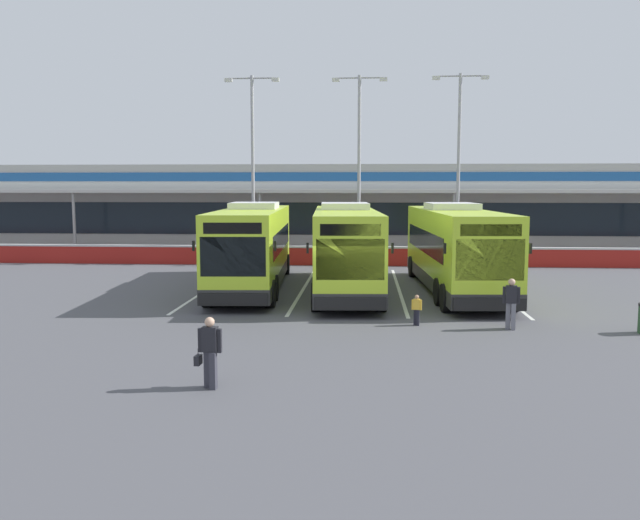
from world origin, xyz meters
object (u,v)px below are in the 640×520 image
object	(u,v)px
coach_bus_centre	(455,250)
pedestrian_child	(417,309)
pedestrian_with_handbag	(209,351)
lamp_post_centre	(359,156)
lamp_post_west	(253,156)
coach_bus_leftmost	(252,248)
coach_bus_left_centre	(345,250)
pedestrian_in_dark_coat	(511,302)
lamp_post_east	(459,156)

from	to	relation	value
coach_bus_centre	pedestrian_child	world-z (taller)	coach_bus_centre
pedestrian_with_handbag	lamp_post_centre	distance (m)	26.15
pedestrian_child	lamp_post_west	distance (m)	20.74
pedestrian_with_handbag	pedestrian_child	bearing A→B (deg)	53.81
lamp_post_centre	pedestrian_child	bearing A→B (deg)	-83.54
coach_bus_leftmost	pedestrian_with_handbag	world-z (taller)	coach_bus_leftmost
coach_bus_left_centre	pedestrian_in_dark_coat	xyz separation A→B (m)	(5.46, -7.23, -0.91)
lamp_post_west	pedestrian_with_handbag	bearing A→B (deg)	-82.52
pedestrian_with_handbag	lamp_post_centre	size ratio (longest dim) A/B	0.15
pedestrian_child	lamp_post_centre	world-z (taller)	lamp_post_centre
pedestrian_in_dark_coat	pedestrian_child	bearing A→B (deg)	172.55
pedestrian_with_handbag	lamp_post_west	bearing A→B (deg)	97.48
coach_bus_left_centre	lamp_post_west	distance (m)	13.44
coach_bus_left_centre	pedestrian_with_handbag	xyz separation A→B (m)	(-2.61, -13.87, -0.93)
lamp_post_centre	coach_bus_centre	bearing A→B (deg)	-69.52
pedestrian_with_handbag	pedestrian_in_dark_coat	bearing A→B (deg)	39.48
coach_bus_centre	lamp_post_centre	size ratio (longest dim) A/B	1.12
coach_bus_left_centre	pedestrian_child	world-z (taller)	coach_bus_left_centre
lamp_post_west	lamp_post_east	distance (m)	12.18
coach_bus_leftmost	lamp_post_east	distance (m)	15.59
coach_bus_left_centre	pedestrian_with_handbag	distance (m)	14.15
lamp_post_centre	coach_bus_left_centre	bearing A→B (deg)	-92.25
pedestrian_in_dark_coat	lamp_post_centre	world-z (taller)	lamp_post_centre
pedestrian_in_dark_coat	lamp_post_west	xyz separation A→B (m)	(-11.36, 18.44, 5.42)
coach_bus_centre	lamp_post_west	size ratio (longest dim) A/B	1.12
pedestrian_child	coach_bus_leftmost	bearing A→B (deg)	131.97
coach_bus_leftmost	lamp_post_west	bearing A→B (deg)	99.46
lamp_post_west	coach_bus_centre	bearing A→B (deg)	-46.13
coach_bus_leftmost	coach_bus_left_centre	bearing A→B (deg)	-7.63
lamp_post_west	pedestrian_child	bearing A→B (deg)	-64.96
coach_bus_left_centre	lamp_post_east	distance (m)	13.65
coach_bus_leftmost	lamp_post_centre	xyz separation A→B (m)	(4.58, 10.97, 4.50)
pedestrian_in_dark_coat	coach_bus_leftmost	bearing A→B (deg)	140.91
pedestrian_in_dark_coat	lamp_post_west	world-z (taller)	lamp_post_west
coach_bus_left_centre	coach_bus_centre	distance (m)	4.69
coach_bus_left_centre	lamp_post_east	world-z (taller)	lamp_post_east
pedestrian_in_dark_coat	lamp_post_east	distance (m)	19.28
pedestrian_with_handbag	lamp_post_east	world-z (taller)	lamp_post_east
pedestrian_child	lamp_post_west	bearing A→B (deg)	115.04
coach_bus_left_centre	pedestrian_in_dark_coat	distance (m)	9.11
pedestrian_with_handbag	lamp_post_west	world-z (taller)	lamp_post_west
coach_bus_leftmost	pedestrian_child	distance (m)	10.03
coach_bus_leftmost	pedestrian_with_handbag	distance (m)	14.54
pedestrian_with_handbag	lamp_post_west	distance (m)	25.87
coach_bus_leftmost	lamp_post_centre	distance (m)	12.71
coach_bus_leftmost	coach_bus_left_centre	xyz separation A→B (m)	(4.12, -0.55, 0.00)
pedestrian_with_handbag	pedestrian_child	distance (m)	8.71
coach_bus_left_centre	coach_bus_centre	xyz separation A→B (m)	(4.68, 0.20, 0.00)
coach_bus_centre	pedestrian_with_handbag	distance (m)	15.88
coach_bus_leftmost	pedestrian_with_handbag	size ratio (longest dim) A/B	7.58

